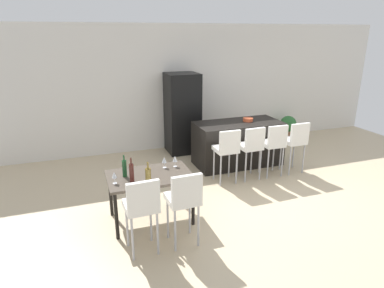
{
  "coord_description": "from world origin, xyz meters",
  "views": [
    {
      "loc": [
        -2.91,
        -4.86,
        2.71
      ],
      "look_at": [
        -1.05,
        0.37,
        0.85
      ],
      "focal_mm": 31.32,
      "sensor_mm": 36.0,
      "label": 1
    }
  ],
  "objects_px": {
    "kitchen_island": "(238,143)",
    "wine_bottle_corner": "(125,168)",
    "wine_glass_middle": "(114,175)",
    "bar_chair_middle": "(251,145)",
    "wine_bottle_inner": "(148,176)",
    "bar_chair_left": "(227,148)",
    "dining_table": "(150,180)",
    "potted_plant": "(288,125)",
    "fruit_bowl": "(248,120)",
    "dining_chair_near": "(142,204)",
    "dining_chair_far": "(184,197)",
    "wine_glass_right": "(164,160)",
    "bar_chair_right": "(274,142)",
    "wine_glass_left": "(175,159)",
    "wine_bottle_near": "(132,172)",
    "bar_chair_far": "(296,139)",
    "refrigerator": "(182,113)"
  },
  "relations": [
    {
      "from": "kitchen_island",
      "to": "wine_bottle_corner",
      "type": "bearing_deg",
      "value": -149.01
    },
    {
      "from": "kitchen_island",
      "to": "wine_glass_middle",
      "type": "bearing_deg",
      "value": -147.74
    },
    {
      "from": "bar_chair_middle",
      "to": "wine_bottle_inner",
      "type": "xyz_separation_m",
      "value": [
        -2.22,
        -1.15,
        0.17
      ]
    },
    {
      "from": "bar_chair_left",
      "to": "dining_table",
      "type": "xyz_separation_m",
      "value": [
        -1.62,
        -0.82,
        -0.04
      ]
    },
    {
      "from": "potted_plant",
      "to": "fruit_bowl",
      "type": "bearing_deg",
      "value": -148.56
    },
    {
      "from": "bar_chair_middle",
      "to": "fruit_bowl",
      "type": "distance_m",
      "value": 0.94
    },
    {
      "from": "bar_chair_middle",
      "to": "kitchen_island",
      "type": "bearing_deg",
      "value": 80.59
    },
    {
      "from": "kitchen_island",
      "to": "dining_chair_near",
      "type": "bearing_deg",
      "value": -136.73
    },
    {
      "from": "dining_table",
      "to": "fruit_bowl",
      "type": "distance_m",
      "value": 3.0
    },
    {
      "from": "dining_table",
      "to": "wine_glass_middle",
      "type": "height_order",
      "value": "wine_glass_middle"
    },
    {
      "from": "dining_chair_far",
      "to": "fruit_bowl",
      "type": "relative_size",
      "value": 4.99
    },
    {
      "from": "wine_bottle_corner",
      "to": "wine_glass_right",
      "type": "height_order",
      "value": "wine_bottle_corner"
    },
    {
      "from": "wine_bottle_inner",
      "to": "kitchen_island",
      "type": "bearing_deg",
      "value": 39.77
    },
    {
      "from": "bar_chair_right",
      "to": "potted_plant",
      "type": "bearing_deg",
      "value": 48.84
    },
    {
      "from": "bar_chair_left",
      "to": "potted_plant",
      "type": "height_order",
      "value": "bar_chair_left"
    },
    {
      "from": "dining_chair_far",
      "to": "wine_glass_middle",
      "type": "bearing_deg",
      "value": 141.41
    },
    {
      "from": "wine_glass_left",
      "to": "fruit_bowl",
      "type": "bearing_deg",
      "value": 35.66
    },
    {
      "from": "dining_table",
      "to": "wine_glass_middle",
      "type": "bearing_deg",
      "value": -166.31
    },
    {
      "from": "kitchen_island",
      "to": "wine_bottle_near",
      "type": "height_order",
      "value": "wine_bottle_near"
    },
    {
      "from": "wine_bottle_inner",
      "to": "wine_glass_left",
      "type": "xyz_separation_m",
      "value": [
        0.53,
        0.51,
        -0.0
      ]
    },
    {
      "from": "dining_chair_near",
      "to": "wine_glass_middle",
      "type": "bearing_deg",
      "value": 111.09
    },
    {
      "from": "wine_bottle_near",
      "to": "dining_chair_near",
      "type": "bearing_deg",
      "value": -89.11
    },
    {
      "from": "fruit_bowl",
      "to": "bar_chair_middle",
      "type": "bearing_deg",
      "value": -113.64
    },
    {
      "from": "wine_bottle_inner",
      "to": "wine_bottle_near",
      "type": "bearing_deg",
      "value": 135.35
    },
    {
      "from": "wine_bottle_near",
      "to": "bar_chair_far",
      "type": "bearing_deg",
      "value": 15.84
    },
    {
      "from": "wine_glass_right",
      "to": "fruit_bowl",
      "type": "distance_m",
      "value": 2.66
    },
    {
      "from": "bar_chair_right",
      "to": "wine_glass_middle",
      "type": "bearing_deg",
      "value": -163.19
    },
    {
      "from": "bar_chair_far",
      "to": "dining_table",
      "type": "height_order",
      "value": "bar_chair_far"
    },
    {
      "from": "wine_bottle_near",
      "to": "wine_glass_right",
      "type": "xyz_separation_m",
      "value": [
        0.55,
        0.33,
        -0.01
      ]
    },
    {
      "from": "bar_chair_right",
      "to": "refrigerator",
      "type": "height_order",
      "value": "refrigerator"
    },
    {
      "from": "dining_chair_near",
      "to": "potted_plant",
      "type": "relative_size",
      "value": 1.69
    },
    {
      "from": "bar_chair_right",
      "to": "wine_bottle_corner",
      "type": "height_order",
      "value": "wine_bottle_corner"
    },
    {
      "from": "dining_table",
      "to": "wine_bottle_inner",
      "type": "distance_m",
      "value": 0.4
    },
    {
      "from": "dining_chair_far",
      "to": "wine_bottle_inner",
      "type": "height_order",
      "value": "wine_bottle_inner"
    },
    {
      "from": "wine_glass_right",
      "to": "wine_glass_middle",
      "type": "bearing_deg",
      "value": -158.06
    },
    {
      "from": "bar_chair_left",
      "to": "potted_plant",
      "type": "relative_size",
      "value": 1.69
    },
    {
      "from": "bar_chair_right",
      "to": "wine_glass_middle",
      "type": "xyz_separation_m",
      "value": [
        -3.13,
        -0.95,
        0.17
      ]
    },
    {
      "from": "bar_chair_far",
      "to": "fruit_bowl",
      "type": "distance_m",
      "value": 1.07
    },
    {
      "from": "wine_bottle_inner",
      "to": "refrigerator",
      "type": "bearing_deg",
      "value": 64.41
    },
    {
      "from": "kitchen_island",
      "to": "wine_glass_right",
      "type": "relative_size",
      "value": 10.41
    },
    {
      "from": "dining_table",
      "to": "kitchen_island",
      "type": "bearing_deg",
      "value": 35.73
    },
    {
      "from": "wine_bottle_corner",
      "to": "wine_bottle_near",
      "type": "xyz_separation_m",
      "value": [
        0.07,
        -0.2,
        0.01
      ]
    },
    {
      "from": "bar_chair_right",
      "to": "bar_chair_far",
      "type": "bearing_deg",
      "value": 0.0
    },
    {
      "from": "bar_chair_middle",
      "to": "wine_glass_left",
      "type": "distance_m",
      "value": 1.81
    },
    {
      "from": "bar_chair_left",
      "to": "refrigerator",
      "type": "height_order",
      "value": "refrigerator"
    },
    {
      "from": "dining_chair_near",
      "to": "dining_table",
      "type": "bearing_deg",
      "value": 70.26
    },
    {
      "from": "kitchen_island",
      "to": "bar_chair_middle",
      "type": "distance_m",
      "value": 0.85
    },
    {
      "from": "bar_chair_far",
      "to": "wine_bottle_near",
      "type": "xyz_separation_m",
      "value": [
        -3.39,
        -0.96,
        0.18
      ]
    },
    {
      "from": "wine_bottle_near",
      "to": "fruit_bowl",
      "type": "bearing_deg",
      "value": 32.93
    },
    {
      "from": "dining_chair_far",
      "to": "bar_chair_middle",
      "type": "bearing_deg",
      "value": 40.45
    }
  ]
}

